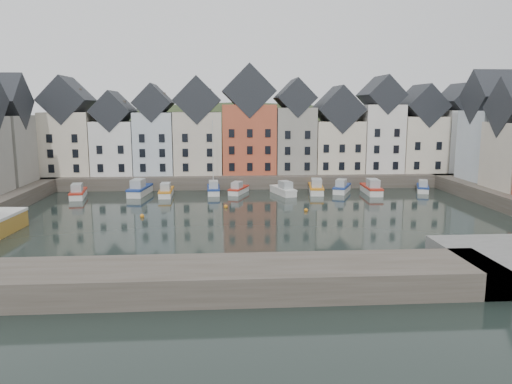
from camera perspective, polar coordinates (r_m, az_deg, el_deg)
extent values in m
plane|color=black|center=(57.29, 0.64, -3.35)|extent=(260.00, 260.00, 0.00)
cube|color=#453E35|center=(86.56, -0.99, 1.79)|extent=(90.00, 16.00, 2.00)
cube|color=#453E35|center=(36.08, -12.63, -9.88)|extent=(50.00, 6.00, 2.00)
ellipsoid|color=#232E17|center=(115.92, -1.66, -5.77)|extent=(153.60, 70.40, 64.00)
sphere|color=#1F3216|center=(107.04, -9.15, 7.33)|extent=(5.77, 5.77, 5.77)
sphere|color=#1F3216|center=(120.13, 10.21, 7.27)|extent=(5.27, 5.27, 5.27)
sphere|color=#1F3216|center=(115.80, 14.37, 6.91)|extent=(5.07, 5.07, 5.07)
sphere|color=#1F3216|center=(112.52, 5.63, 7.06)|extent=(5.01, 5.01, 5.01)
sphere|color=#1F3216|center=(117.16, -20.58, 5.99)|extent=(3.94, 3.94, 3.94)
sphere|color=#1F3216|center=(120.55, 11.88, 7.19)|extent=(5.21, 5.21, 5.21)
sphere|color=#1F3216|center=(114.54, -0.78, 7.41)|extent=(5.45, 5.45, 5.45)
sphere|color=#1F3216|center=(112.39, 18.21, 6.31)|extent=(4.49, 4.49, 4.49)
cube|color=beige|center=(87.35, -20.49, 5.23)|extent=(7.67, 8.00, 10.07)
cube|color=black|center=(87.15, -20.76, 9.77)|extent=(7.67, 8.16, 7.67)
cube|color=white|center=(85.64, -15.77, 4.91)|extent=(6.56, 8.00, 8.61)
cube|color=black|center=(85.39, -15.96, 8.87)|extent=(6.56, 8.16, 6.56)
cube|color=silver|center=(84.51, -11.44, 5.50)|extent=(6.20, 8.00, 10.02)
cube|color=black|center=(84.30, -11.59, 9.94)|extent=(6.20, 8.16, 6.20)
cube|color=beige|center=(83.90, -6.60, 5.62)|extent=(7.70, 8.00, 10.08)
cube|color=black|center=(83.70, -6.69, 10.36)|extent=(7.70, 8.16, 7.70)
cube|color=#BF5336|center=(83.91, -0.88, 6.09)|extent=(8.69, 8.00, 11.28)
cube|color=black|center=(83.78, -0.89, 11.42)|extent=(8.69, 8.16, 8.69)
cube|color=gray|center=(84.71, 4.36, 5.93)|extent=(6.43, 8.00, 10.78)
cube|color=black|center=(84.53, 4.42, 10.66)|extent=(6.43, 8.16, 6.43)
cube|color=beige|center=(86.15, 9.18, 5.16)|extent=(7.88, 8.00, 8.56)
cube|color=black|center=(85.90, 9.30, 9.30)|extent=(7.88, 8.16, 7.88)
cube|color=white|center=(88.03, 13.89, 5.98)|extent=(6.50, 8.00, 11.27)
cube|color=black|center=(87.89, 14.08, 10.69)|extent=(6.50, 8.16, 6.50)
cube|color=beige|center=(90.49, 18.11, 5.26)|extent=(7.23, 8.00, 9.32)
cube|color=black|center=(90.27, 18.33, 9.34)|extent=(7.23, 8.16, 7.23)
cube|color=white|center=(93.25, 22.05, 5.46)|extent=(6.18, 8.00, 10.32)
cube|color=black|center=(93.08, 22.31, 9.56)|extent=(6.18, 8.16, 6.18)
cube|color=silver|center=(82.75, 25.42, 4.79)|extent=(7.47, 8.00, 10.38)
cube|color=black|center=(82.56, 25.79, 9.75)|extent=(7.62, 8.00, 8.00)
cube|color=gray|center=(80.26, -27.17, 4.30)|extent=(7.50, 8.00, 9.71)
sphere|color=orange|center=(64.89, -3.46, -1.68)|extent=(0.50, 0.50, 0.50)
sphere|color=orange|center=(62.85, 5.73, -2.08)|extent=(0.50, 0.50, 0.50)
sphere|color=orange|center=(60.73, -12.90, -2.70)|extent=(0.50, 0.50, 0.50)
cube|color=silver|center=(76.44, -19.64, -0.34)|extent=(2.67, 6.20, 1.10)
cube|color=#B32819|center=(76.35, -19.67, 0.10)|extent=(2.79, 6.34, 0.25)
cube|color=#A0A6A8|center=(75.37, -19.77, 0.44)|extent=(1.74, 2.58, 1.20)
cube|color=silver|center=(76.41, -13.09, 0.01)|extent=(2.92, 7.08, 1.26)
cube|color=navy|center=(76.30, -13.11, 0.52)|extent=(3.05, 7.23, 0.29)
cube|color=#A0A6A8|center=(75.22, -13.35, 0.91)|extent=(1.94, 2.93, 1.37)
cube|color=silver|center=(74.51, -10.22, -0.18)|extent=(1.79, 5.74, 1.05)
cube|color=orange|center=(74.41, -10.23, 0.25)|extent=(1.88, 5.86, 0.24)
cube|color=#A0A6A8|center=(73.48, -10.31, 0.58)|extent=(1.36, 2.30, 1.14)
cube|color=silver|center=(75.65, -4.89, 0.09)|extent=(1.87, 5.77, 1.05)
cube|color=navy|center=(75.56, -4.89, 0.51)|extent=(1.97, 5.89, 0.24)
cube|color=#A0A6A8|center=(74.62, -4.89, 0.84)|extent=(1.40, 2.33, 1.14)
cylinder|color=silver|center=(75.51, -4.95, 4.19)|extent=(0.13, 0.13, 10.49)
cube|color=silver|center=(75.63, -1.98, 0.09)|extent=(3.35, 5.44, 0.96)
cube|color=#B32819|center=(75.54, -1.99, 0.48)|extent=(3.47, 5.57, 0.22)
cube|color=#A0A6A8|center=(74.73, -2.18, 0.78)|extent=(1.89, 2.39, 1.05)
cube|color=silver|center=(74.69, 3.10, -0.01)|extent=(3.41, 6.20, 1.09)
cube|color=silver|center=(74.59, 3.10, 0.44)|extent=(3.54, 6.34, 0.25)
cube|color=#A0A6A8|center=(73.69, 3.39, 0.79)|extent=(2.01, 2.67, 1.19)
cube|color=silver|center=(76.50, 6.86, 0.19)|extent=(2.74, 6.61, 1.18)
cube|color=orange|center=(76.39, 6.87, 0.66)|extent=(2.86, 6.75, 0.27)
cube|color=#A0A6A8|center=(75.35, 6.92, 1.03)|extent=(1.82, 2.74, 1.28)
cube|color=silver|center=(77.78, 9.79, 0.25)|extent=(3.93, 6.04, 1.07)
cube|color=navy|center=(77.68, 9.81, 0.67)|extent=(4.07, 6.19, 0.24)
cube|color=#A0A6A8|center=(76.74, 9.71, 1.00)|extent=(2.18, 2.68, 1.17)
cube|color=silver|center=(77.33, 13.02, 0.11)|extent=(2.28, 6.60, 1.19)
cube|color=#B32819|center=(77.23, 13.04, 0.59)|extent=(2.40, 6.74, 0.27)
cube|color=#A0A6A8|center=(76.20, 13.24, 0.96)|extent=(1.65, 2.68, 1.30)
cube|color=silver|center=(81.44, 18.50, 0.28)|extent=(3.28, 5.46, 0.96)
cube|color=navy|center=(81.36, 18.52, 0.65)|extent=(3.39, 5.59, 0.22)
cube|color=#A0A6A8|center=(80.51, 18.56, 0.93)|extent=(1.87, 2.39, 1.05)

